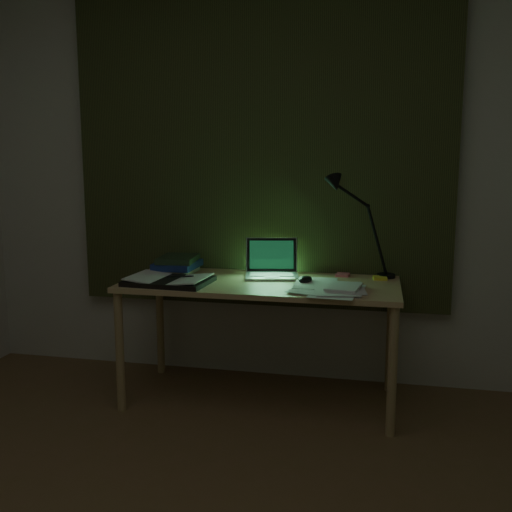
{
  "coord_description": "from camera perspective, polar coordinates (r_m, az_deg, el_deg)",
  "views": [
    {
      "loc": [
        0.69,
        -1.31,
        1.28
      ],
      "look_at": [
        0.09,
        1.48,
        0.82
      ],
      "focal_mm": 40.0,
      "sensor_mm": 36.0,
      "label": 1
    }
  ],
  "objects": [
    {
      "name": "laptop",
      "position": [
        3.12,
        1.61,
        -0.3
      ],
      "size": [
        0.35,
        0.38,
        0.21
      ],
      "primitive_type": null,
      "rotation": [
        0.0,
        0.0,
        0.21
      ],
      "color": "#BCBCC1",
      "rests_on": "desk"
    },
    {
      "name": "desk",
      "position": [
        3.12,
        0.47,
        -8.54
      ],
      "size": [
        1.45,
        0.64,
        0.66
      ],
      "primitive_type": null,
      "color": "tan",
      "rests_on": "floor"
    },
    {
      "name": "sticky_yellow",
      "position": [
        3.17,
        12.29,
        -2.16
      ],
      "size": [
        0.08,
        0.08,
        0.02
      ],
      "primitive_type": "cube",
      "rotation": [
        0.0,
        0.0,
        0.11
      ],
      "color": "yellow",
      "rests_on": "desk"
    },
    {
      "name": "loose_papers",
      "position": [
        2.89,
        7.76,
        -3.08
      ],
      "size": [
        0.46,
        0.47,
        0.02
      ],
      "primitive_type": null,
      "rotation": [
        0.0,
        0.0,
        -0.38
      ],
      "color": "silver",
      "rests_on": "desk"
    },
    {
      "name": "sticky_pink",
      "position": [
        3.22,
        8.66,
        -1.87
      ],
      "size": [
        0.08,
        0.08,
        0.02
      ],
      "primitive_type": "cube",
      "rotation": [
        0.0,
        0.0,
        -0.11
      ],
      "color": "#EB5B6F",
      "rests_on": "desk"
    },
    {
      "name": "wall_back",
      "position": [
        3.38,
        0.43,
        8.65
      ],
      "size": [
        3.5,
        0.0,
        2.5
      ],
      "primitive_type": "cube",
      "color": "beige",
      "rests_on": "ground"
    },
    {
      "name": "book_stack",
      "position": [
        3.29,
        -7.93,
        -0.8
      ],
      "size": [
        0.22,
        0.27,
        0.11
      ],
      "primitive_type": null,
      "rotation": [
        0.0,
        0.0,
        0.01
      ],
      "color": "silver",
      "rests_on": "desk"
    },
    {
      "name": "open_textbook",
      "position": [
        3.02,
        -8.69,
        -2.39
      ],
      "size": [
        0.44,
        0.33,
        0.04
      ],
      "primitive_type": null,
      "rotation": [
        0.0,
        0.0,
        -0.07
      ],
      "color": "silver",
      "rests_on": "desk"
    },
    {
      "name": "mouse",
      "position": [
        3.01,
        4.96,
        -2.36
      ],
      "size": [
        0.09,
        0.12,
        0.04
      ],
      "primitive_type": "ellipsoid",
      "rotation": [
        0.0,
        0.0,
        -0.31
      ],
      "color": "black",
      "rests_on": "desk"
    },
    {
      "name": "desk_lamp",
      "position": [
        3.18,
        13.04,
        2.65
      ],
      "size": [
        0.39,
        0.32,
        0.54
      ],
      "primitive_type": null,
      "rotation": [
        0.0,
        0.0,
        0.12
      ],
      "color": "black",
      "rests_on": "desk"
    },
    {
      "name": "curtain",
      "position": [
        3.34,
        0.3,
        12.08
      ],
      "size": [
        2.2,
        0.06,
        2.0
      ],
      "primitive_type": "cube",
      "color": "#31361B",
      "rests_on": "wall_back"
    }
  ]
}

